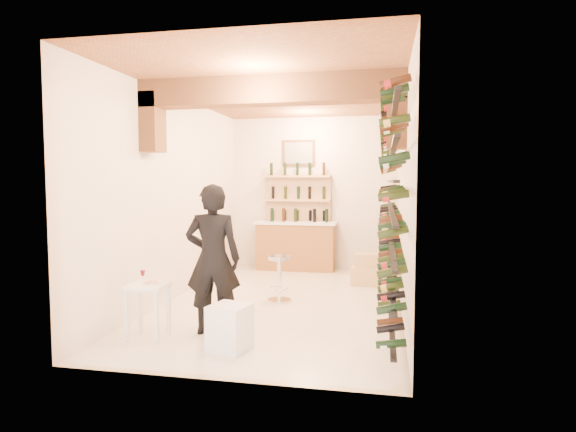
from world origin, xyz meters
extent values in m
plane|color=silver|center=(0.00, 0.00, 0.00)|extent=(6.00, 6.00, 0.00)
cube|color=silver|center=(0.00, 3.00, 1.60)|extent=(3.50, 0.02, 3.20)
cube|color=silver|center=(0.00, -3.00, 1.60)|extent=(3.50, 0.02, 3.20)
cube|color=silver|center=(-1.75, 0.00, 1.60)|extent=(0.02, 6.00, 3.20)
cube|color=silver|center=(1.75, 0.00, 1.60)|extent=(0.02, 6.00, 3.20)
cube|color=#9A5F36|center=(0.00, 0.00, 3.20)|extent=(3.50, 6.00, 0.02)
cube|color=#945C33|center=(0.00, -1.00, 3.02)|extent=(3.50, 0.35, 0.36)
cube|color=#945C33|center=(-1.63, -1.00, 2.65)|extent=(0.24, 0.35, 0.80)
cube|color=#945C33|center=(1.63, -1.00, 2.65)|extent=(0.24, 0.35, 0.80)
cube|color=black|center=(1.59, 0.00, 0.25)|extent=(0.06, 5.70, 0.03)
cube|color=black|center=(1.59, 0.00, 0.65)|extent=(0.06, 5.70, 0.03)
cube|color=black|center=(1.59, 0.00, 1.05)|extent=(0.06, 5.70, 0.03)
cube|color=black|center=(1.59, 0.00, 1.45)|extent=(0.06, 5.70, 0.03)
cube|color=black|center=(1.59, 0.00, 1.85)|extent=(0.06, 5.70, 0.03)
cube|color=black|center=(1.59, 0.00, 2.25)|extent=(0.06, 5.70, 0.03)
cube|color=black|center=(1.59, 0.00, 2.65)|extent=(0.06, 5.70, 0.03)
cube|color=#9B622F|center=(-0.30, 2.65, 0.48)|extent=(1.60, 0.55, 0.96)
cube|color=white|center=(-0.30, 2.65, 0.98)|extent=(1.70, 0.62, 0.05)
cube|color=tan|center=(-0.30, 2.92, 1.00)|extent=(1.40, 0.10, 2.00)
cube|color=tan|center=(-0.30, 2.82, 0.45)|extent=(1.40, 0.28, 0.04)
cube|color=tan|center=(-0.30, 2.82, 0.95)|extent=(1.40, 0.28, 0.04)
cube|color=tan|center=(-0.30, 2.82, 1.45)|extent=(1.40, 0.28, 0.04)
cube|color=tan|center=(-0.30, 2.82, 1.95)|extent=(1.40, 0.28, 0.04)
cube|color=brown|center=(-0.30, 2.97, 2.45)|extent=(0.70, 0.04, 0.55)
cube|color=#99998C|center=(-0.30, 2.94, 2.45)|extent=(0.60, 0.01, 0.45)
cube|color=white|center=(-1.22, -2.01, 0.62)|extent=(0.47, 0.47, 0.04)
cube|color=white|center=(-1.39, -2.20, 0.30)|extent=(0.04, 0.04, 0.60)
cube|color=white|center=(-1.03, -2.18, 0.30)|extent=(0.04, 0.04, 0.60)
cube|color=white|center=(-1.41, -1.84, 0.30)|extent=(0.04, 0.04, 0.60)
cube|color=white|center=(-1.05, -1.82, 0.30)|extent=(0.04, 0.04, 0.60)
cylinder|color=white|center=(-1.18, -1.99, 0.65)|extent=(0.21, 0.21, 0.01)
cylinder|color=#BF7266|center=(-1.18, -1.99, 0.67)|extent=(0.15, 0.15, 0.02)
cube|color=white|center=(-1.38, -2.11, 0.65)|extent=(0.13, 0.13, 0.01)
cylinder|color=white|center=(-1.35, -1.88, 0.65)|extent=(0.06, 0.06, 0.00)
cylinder|color=white|center=(-1.35, -1.88, 0.69)|extent=(0.01, 0.01, 0.08)
cone|color=#600811|center=(-1.35, -1.88, 0.75)|extent=(0.06, 0.06, 0.07)
cube|color=white|center=(-0.16, -2.19, 0.25)|extent=(0.48, 0.48, 0.50)
imported|color=black|center=(-0.53, -1.68, 0.91)|extent=(0.73, 0.55, 1.82)
cylinder|color=silver|center=(-0.08, 0.00, 0.01)|extent=(0.37, 0.37, 0.03)
cylinder|color=silver|center=(-0.08, 0.00, 0.34)|extent=(0.07, 0.07, 0.64)
cylinder|color=silver|center=(-0.08, 0.00, 0.68)|extent=(0.35, 0.35, 0.06)
torus|color=silver|center=(-0.08, 0.00, 0.20)|extent=(0.28, 0.28, 0.02)
cube|color=tan|center=(1.21, 1.43, 0.16)|extent=(0.56, 0.42, 0.32)
cube|color=tan|center=(1.21, 1.43, 0.44)|extent=(0.43, 0.31, 0.24)
camera|label=1|loc=(1.48, -7.11, 1.85)|focal=29.81mm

